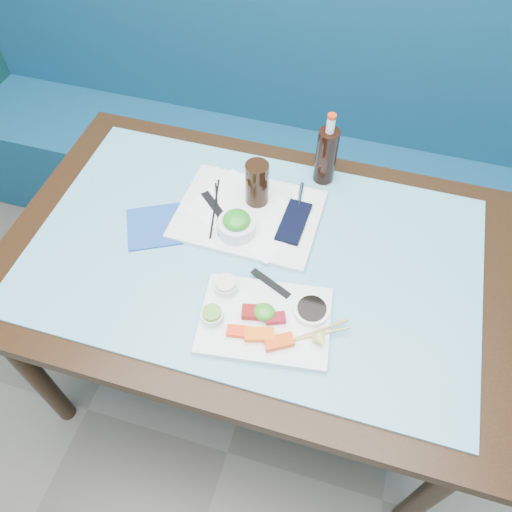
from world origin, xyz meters
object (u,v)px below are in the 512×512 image
(dining_table, at_px, (253,272))
(blue_napkin, at_px, (155,226))
(serving_tray, at_px, (248,215))
(cola_bottle_body, at_px, (326,156))
(cola_glass, at_px, (257,184))
(sashimi_plate, at_px, (265,321))
(seaweed_bowl, at_px, (237,227))
(booth_bench, at_px, (309,158))

(dining_table, height_order, blue_napkin, blue_napkin)
(serving_tray, distance_m, cola_bottle_body, 0.29)
(cola_glass, bearing_deg, sashimi_plate, -70.82)
(serving_tray, height_order, cola_bottle_body, cola_bottle_body)
(sashimi_plate, xyz_separation_m, seaweed_bowl, (-0.15, 0.25, 0.03))
(booth_bench, distance_m, dining_table, 0.89)
(booth_bench, distance_m, blue_napkin, 0.96)
(booth_bench, xyz_separation_m, cola_glass, (-0.04, -0.66, 0.47))
(dining_table, xyz_separation_m, cola_bottle_body, (0.12, 0.34, 0.18))
(booth_bench, relative_size, blue_napkin, 19.26)
(sashimi_plate, xyz_separation_m, blue_napkin, (-0.39, 0.21, -0.01))
(cola_glass, bearing_deg, booth_bench, 86.42)
(booth_bench, height_order, cola_bottle_body, booth_bench)
(cola_glass, bearing_deg, dining_table, -76.81)
(serving_tray, distance_m, cola_glass, 0.10)
(dining_table, height_order, serving_tray, serving_tray)
(dining_table, relative_size, seaweed_bowl, 13.16)
(booth_bench, bearing_deg, cola_bottle_body, -76.06)
(booth_bench, bearing_deg, sashimi_plate, -85.06)
(booth_bench, distance_m, sashimi_plate, 1.11)
(seaweed_bowl, bearing_deg, sashimi_plate, -58.57)
(serving_tray, height_order, seaweed_bowl, seaweed_bowl)
(cola_glass, height_order, cola_bottle_body, cola_bottle_body)
(dining_table, xyz_separation_m, blue_napkin, (-0.30, 0.01, 0.09))
(cola_bottle_body, bearing_deg, seaweed_bowl, -122.52)
(dining_table, bearing_deg, cola_glass, 103.19)
(dining_table, height_order, cola_glass, cola_glass)
(booth_bench, xyz_separation_m, cola_bottle_body, (0.12, -0.50, 0.47))
(cola_glass, bearing_deg, blue_napkin, -146.49)
(sashimi_plate, relative_size, cola_bottle_body, 1.77)
(cola_bottle_body, height_order, blue_napkin, cola_bottle_body)
(blue_napkin, bearing_deg, seaweed_bowl, 9.31)
(blue_napkin, bearing_deg, cola_glass, 33.51)
(seaweed_bowl, xyz_separation_m, cola_glass, (0.02, 0.13, 0.05))
(booth_bench, xyz_separation_m, serving_tray, (-0.05, -0.72, 0.39))
(cola_glass, bearing_deg, serving_tray, -100.30)
(dining_table, relative_size, cola_glass, 10.07)
(serving_tray, bearing_deg, seaweed_bowl, -96.70)
(booth_bench, xyz_separation_m, blue_napkin, (-0.30, -0.83, 0.39))
(dining_table, xyz_separation_m, seaweed_bowl, (-0.06, 0.05, 0.13))
(booth_bench, bearing_deg, serving_tray, -94.10)
(sashimi_plate, height_order, blue_napkin, sashimi_plate)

